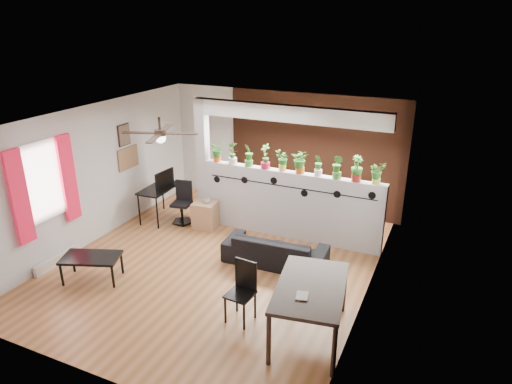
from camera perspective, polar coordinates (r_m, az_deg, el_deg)
name	(u,v)px	position (r m, az deg, el deg)	size (l,w,h in m)	color
room_shell	(215,195)	(7.66, -5.14, -0.33)	(6.30, 7.10, 2.90)	brown
partition_wall	(290,205)	(8.85, 4.27, -1.61)	(3.60, 0.18, 1.35)	#BCBCC1
ceiling_header	(293,114)	(8.33, 4.61, 9.71)	(3.60, 0.18, 0.30)	white
pier_column	(203,162)	(9.41, -6.61, 3.77)	(0.22, 0.20, 2.60)	#BCBCC1
brick_panel	(314,154)	(9.96, 7.32, 4.72)	(3.90, 0.05, 2.60)	#AC5132
vine_decal	(289,187)	(8.62, 4.12, 0.64)	(3.31, 0.01, 0.30)	black
window_assembly	(43,184)	(8.30, -25.03, 0.94)	(0.09, 1.30, 1.55)	white
baseboard_heater	(58,259)	(8.84, -23.53, -7.73)	(0.08, 1.00, 0.18)	silver
corkboard	(128,158)	(9.80, -15.69, 4.11)	(0.03, 0.60, 0.45)	brown
framed_art	(124,135)	(9.63, -16.18, 6.87)	(0.03, 0.34, 0.44)	#8C7259
ceiling_fan	(160,135)	(7.53, -11.88, 7.02)	(1.19, 1.19, 0.43)	black
potted_plant_0	(217,151)	(9.17, -4.90, 5.18)	(0.18, 0.22, 0.43)	#EB501B
potted_plant_1	(233,152)	(9.01, -2.94, 5.03)	(0.31, 0.31, 0.46)	silver
potted_plant_2	(249,154)	(8.86, -0.91, 4.72)	(0.24, 0.27, 0.44)	#458932
potted_plant_3	(265,156)	(8.72, 1.18, 4.58)	(0.32, 0.30, 0.48)	#B31C3D
potted_plant_4	(283,160)	(8.61, 3.34, 4.01)	(0.23, 0.25, 0.39)	#DDCE4E
potted_plant_5	(300,161)	(8.48, 5.56, 3.92)	(0.26, 0.21, 0.46)	#C35116
potted_plant_6	(318,165)	(8.39, 7.82, 3.42)	(0.24, 0.26, 0.40)	white
potted_plant_7	(337,166)	(8.30, 10.14, 3.22)	(0.28, 0.26, 0.44)	#40802E
potted_plant_8	(357,168)	(8.23, 12.51, 2.96)	(0.30, 0.31, 0.47)	#AC211B
potted_plant_9	(377,172)	(8.18, 14.89, 2.42)	(0.26, 0.26, 0.41)	#DFCD4E
sofa	(275,250)	(8.09, 2.44, -7.24)	(1.72, 0.68, 0.50)	black
cube_shelf	(205,215)	(9.41, -6.36, -2.90)	(0.45, 0.40, 0.56)	#A67C57
cup	(207,201)	(9.26, -6.18, -1.10)	(0.13, 0.13, 0.10)	gray
computer_desk	(159,190)	(9.85, -12.02, 0.19)	(0.57, 1.01, 0.71)	black
monitor	(163,181)	(9.90, -11.59, 1.34)	(0.05, 0.33, 0.19)	black
office_chair	(183,205)	(9.67, -9.16, -1.64)	(0.46, 0.46, 0.88)	black
dining_table	(311,291)	(6.20, 6.85, -12.19)	(1.10, 1.57, 0.79)	black
book	(296,295)	(5.93, 5.04, -12.71)	(0.15, 0.20, 0.02)	gray
folding_chair	(243,285)	(6.59, -1.62, -11.60)	(0.40, 0.40, 0.91)	black
coffee_table	(91,259)	(8.01, -19.94, -7.87)	(1.05, 0.81, 0.43)	black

